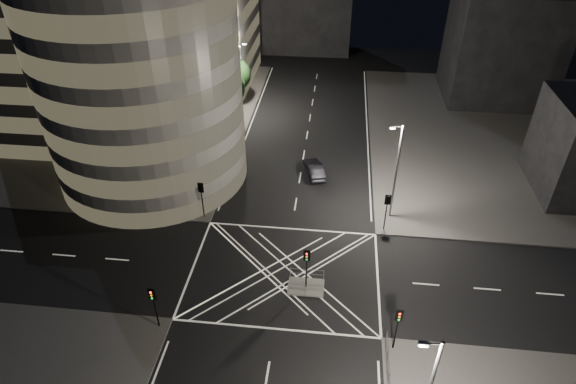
# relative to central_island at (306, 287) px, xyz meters

# --- Properties ---
(ground) EXTENTS (120.00, 120.00, 0.00)m
(ground) POSITION_rel_central_island_xyz_m (-2.00, 1.50, -0.07)
(ground) COLOR black
(ground) RESTS_ON ground
(sidewalk_far_left) EXTENTS (42.00, 42.00, 0.15)m
(sidewalk_far_left) POSITION_rel_central_island_xyz_m (-31.00, 28.50, 0.00)
(sidewalk_far_left) COLOR #4C4947
(sidewalk_far_left) RESTS_ON ground
(sidewalk_far_right) EXTENTS (42.00, 42.00, 0.15)m
(sidewalk_far_right) POSITION_rel_central_island_xyz_m (27.00, 28.50, 0.00)
(sidewalk_far_right) COLOR #4C4947
(sidewalk_far_right) RESTS_ON ground
(central_island) EXTENTS (3.00, 2.00, 0.15)m
(central_island) POSITION_rel_central_island_xyz_m (0.00, 0.00, 0.00)
(central_island) COLOR slate
(central_island) RESTS_ON ground
(office_tower_curved) EXTENTS (30.00, 29.00, 27.20)m
(office_tower_curved) POSITION_rel_central_island_xyz_m (-22.74, 20.24, 12.58)
(office_tower_curved) COLOR gray
(office_tower_curved) RESTS_ON sidewalk_far_left
(office_block_rear) EXTENTS (24.00, 16.00, 22.00)m
(office_block_rear) POSITION_rel_central_island_xyz_m (-24.00, 43.50, 11.07)
(office_block_rear) COLOR gray
(office_block_rear) RESTS_ON sidewalk_far_left
(building_right_far) EXTENTS (14.00, 12.00, 15.00)m
(building_right_far) POSITION_rel_central_island_xyz_m (24.00, 41.50, 7.58)
(building_right_far) COLOR black
(building_right_far) RESTS_ON sidewalk_far_right
(tree_a) EXTENTS (4.91, 4.91, 7.30)m
(tree_a) POSITION_rel_central_island_xyz_m (-12.50, 10.50, 4.54)
(tree_a) COLOR black
(tree_a) RESTS_ON sidewalk_far_left
(tree_b) EXTENTS (5.03, 5.03, 7.93)m
(tree_b) POSITION_rel_central_island_xyz_m (-12.50, 16.50, 5.11)
(tree_b) COLOR black
(tree_b) RESTS_ON sidewalk_far_left
(tree_c) EXTENTS (4.50, 4.50, 7.17)m
(tree_c) POSITION_rel_central_island_xyz_m (-12.50, 22.50, 4.65)
(tree_c) COLOR black
(tree_c) RESTS_ON sidewalk_far_left
(tree_d) EXTENTS (4.53, 4.53, 7.67)m
(tree_d) POSITION_rel_central_island_xyz_m (-12.50, 28.50, 5.12)
(tree_d) COLOR black
(tree_d) RESTS_ON sidewalk_far_left
(tree_e) EXTENTS (3.85, 3.85, 6.61)m
(tree_e) POSITION_rel_central_island_xyz_m (-12.50, 34.50, 4.46)
(tree_e) COLOR black
(tree_e) RESTS_ON sidewalk_far_left
(traffic_signal_fl) EXTENTS (0.55, 0.22, 4.00)m
(traffic_signal_fl) POSITION_rel_central_island_xyz_m (-10.80, 8.30, 2.84)
(traffic_signal_fl) COLOR black
(traffic_signal_fl) RESTS_ON sidewalk_far_left
(traffic_signal_nl) EXTENTS (0.55, 0.22, 4.00)m
(traffic_signal_nl) POSITION_rel_central_island_xyz_m (-10.80, -5.30, 2.84)
(traffic_signal_nl) COLOR black
(traffic_signal_nl) RESTS_ON sidewalk_near_left
(traffic_signal_fr) EXTENTS (0.55, 0.22, 4.00)m
(traffic_signal_fr) POSITION_rel_central_island_xyz_m (6.80, 8.30, 2.84)
(traffic_signal_fr) COLOR black
(traffic_signal_fr) RESTS_ON sidewalk_far_right
(traffic_signal_nr) EXTENTS (0.55, 0.22, 4.00)m
(traffic_signal_nr) POSITION_rel_central_island_xyz_m (6.80, -5.30, 2.84)
(traffic_signal_nr) COLOR black
(traffic_signal_nr) RESTS_ON sidewalk_near_right
(traffic_signal_island) EXTENTS (0.55, 0.22, 4.00)m
(traffic_signal_island) POSITION_rel_central_island_xyz_m (0.00, 0.00, 2.84)
(traffic_signal_island) COLOR black
(traffic_signal_island) RESTS_ON central_island
(street_lamp_left_near) EXTENTS (1.25, 0.25, 10.00)m
(street_lamp_left_near) POSITION_rel_central_island_xyz_m (-11.44, 13.50, 5.47)
(street_lamp_left_near) COLOR slate
(street_lamp_left_near) RESTS_ON sidewalk_far_left
(street_lamp_left_far) EXTENTS (1.25, 0.25, 10.00)m
(street_lamp_left_far) POSITION_rel_central_island_xyz_m (-11.44, 31.50, 5.47)
(street_lamp_left_far) COLOR slate
(street_lamp_left_far) RESTS_ON sidewalk_far_left
(street_lamp_right_far) EXTENTS (1.25, 0.25, 10.00)m
(street_lamp_right_far) POSITION_rel_central_island_xyz_m (7.44, 10.50, 5.47)
(street_lamp_right_far) COLOR slate
(street_lamp_right_far) RESTS_ON sidewalk_far_right
(railing_island_south) EXTENTS (2.80, 0.06, 1.10)m
(railing_island_south) POSITION_rel_central_island_xyz_m (0.00, -0.90, 0.62)
(railing_island_south) COLOR slate
(railing_island_south) RESTS_ON central_island
(railing_island_north) EXTENTS (2.80, 0.06, 1.10)m
(railing_island_north) POSITION_rel_central_island_xyz_m (0.00, 0.90, 0.62)
(railing_island_north) COLOR slate
(railing_island_north) RESTS_ON central_island
(sedan) EXTENTS (2.94, 4.90, 1.52)m
(sedan) POSITION_rel_central_island_xyz_m (-0.50, 17.25, 0.69)
(sedan) COLOR black
(sedan) RESTS_ON ground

